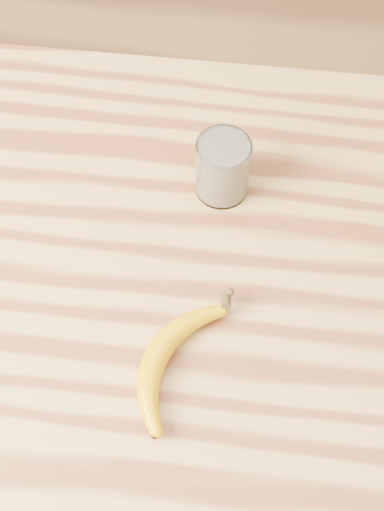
# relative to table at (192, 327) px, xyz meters

# --- Properties ---
(room) EXTENTS (4.04, 4.04, 2.70)m
(room) POSITION_rel_table_xyz_m (0.00, 0.00, 0.58)
(room) COLOR olive
(room) RESTS_ON ground
(table) EXTENTS (1.20, 0.80, 0.90)m
(table) POSITION_rel_table_xyz_m (0.00, 0.00, 0.00)
(table) COLOR tan
(table) RESTS_ON ground
(smoothie_glass) EXTENTS (0.07, 0.07, 0.09)m
(smoothie_glass) POSITION_rel_table_xyz_m (0.02, 0.16, 0.18)
(smoothie_glass) COLOR white
(smoothie_glass) RESTS_ON table
(banana) EXTENTS (0.18, 0.27, 0.03)m
(banana) POSITION_rel_table_xyz_m (-0.03, -0.10, 0.15)
(banana) COLOR #CF9300
(banana) RESTS_ON table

